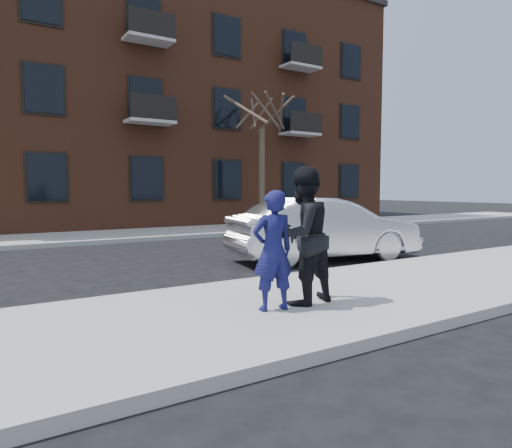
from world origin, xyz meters
TOP-DOWN VIEW (x-y plane):
  - ground at (0.00, 0.00)m, footprint 100.00×100.00m
  - near_sidewalk at (0.00, -0.25)m, footprint 50.00×3.50m
  - near_curb at (0.00, 1.55)m, footprint 50.00×0.10m
  - far_sidewalk at (0.00, 11.25)m, footprint 50.00×3.50m
  - far_curb at (0.00, 9.45)m, footprint 50.00×0.10m
  - apartment_building at (2.00, 18.00)m, footprint 24.30×10.30m
  - street_tree at (4.50, 11.00)m, footprint 3.60×3.60m
  - silver_sedan at (1.20, 3.11)m, footprint 4.97×2.48m
  - man_hoodie at (-2.82, -0.46)m, footprint 0.64×0.53m
  - man_peacoat at (-2.25, -0.40)m, footprint 1.04×0.86m

SIDE VIEW (x-z plane):
  - ground at x=0.00m, z-range 0.00..0.00m
  - near_sidewalk at x=0.00m, z-range 0.00..0.15m
  - near_curb at x=0.00m, z-range 0.00..0.15m
  - far_sidewalk at x=0.00m, z-range 0.00..0.15m
  - far_curb at x=0.00m, z-range 0.00..0.15m
  - silver_sedan at x=1.20m, z-range 0.00..1.56m
  - man_hoodie at x=-2.82m, z-range 0.15..1.77m
  - man_peacoat at x=-2.25m, z-range 0.15..2.09m
  - street_tree at x=4.50m, z-range 2.12..8.92m
  - apartment_building at x=2.00m, z-range 0.01..12.31m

